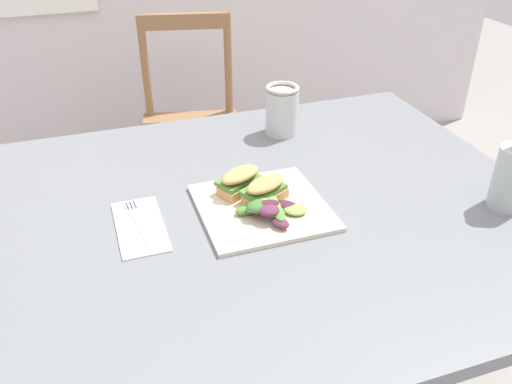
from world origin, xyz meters
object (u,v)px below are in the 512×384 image
object	(u,v)px
dining_table	(272,248)
sandwich_half_front	(265,190)
bottle_cold_brew	(511,179)
mason_jar_iced_tea	(282,112)
chair_wooden_far	(191,127)
plate_lunch	(262,207)
sandwich_half_back	(240,181)
fork_on_napkin	(138,220)

from	to	relation	value
dining_table	sandwich_half_front	world-z (taller)	sandwich_half_front
bottle_cold_brew	mason_jar_iced_tea	size ratio (longest dim) A/B	1.40
dining_table	chair_wooden_far	distance (m)	1.09
plate_lunch	chair_wooden_far	bearing A→B (deg)	86.09
sandwich_half_front	mason_jar_iced_tea	bearing A→B (deg)	63.25
sandwich_half_back	dining_table	bearing A→B (deg)	-46.66
fork_on_napkin	sandwich_half_front	bearing A→B (deg)	-4.73
chair_wooden_far	plate_lunch	bearing A→B (deg)	-93.91
bottle_cold_brew	fork_on_napkin	bearing A→B (deg)	165.81
plate_lunch	dining_table	bearing A→B (deg)	18.05
dining_table	sandwich_half_back	bearing A→B (deg)	133.34
plate_lunch	sandwich_half_back	bearing A→B (deg)	112.09
chair_wooden_far	dining_table	bearing A→B (deg)	-92.45
dining_table	mason_jar_iced_tea	world-z (taller)	mason_jar_iced_tea
dining_table	plate_lunch	world-z (taller)	plate_lunch
dining_table	plate_lunch	bearing A→B (deg)	-161.95
chair_wooden_far	fork_on_napkin	world-z (taller)	chair_wooden_far
dining_table	chair_wooden_far	bearing A→B (deg)	87.55
sandwich_half_front	fork_on_napkin	distance (m)	0.27
fork_on_napkin	sandwich_half_back	bearing A→B (deg)	8.07
plate_lunch	bottle_cold_brew	bearing A→B (deg)	-17.36
sandwich_half_front	bottle_cold_brew	xyz separation A→B (m)	(0.49, -0.17, 0.03)
chair_wooden_far	mason_jar_iced_tea	bearing A→B (deg)	-82.18
sandwich_half_back	fork_on_napkin	bearing A→B (deg)	-171.93
dining_table	bottle_cold_brew	xyz separation A→B (m)	(0.47, -0.17, 0.18)
bottle_cold_brew	mason_jar_iced_tea	world-z (taller)	bottle_cold_brew
sandwich_half_front	sandwich_half_back	distance (m)	0.07
sandwich_half_back	fork_on_napkin	distance (m)	0.24
fork_on_napkin	mason_jar_iced_tea	bearing A→B (deg)	35.02
sandwich_half_front	chair_wooden_far	bearing A→B (deg)	86.65
plate_lunch	fork_on_napkin	world-z (taller)	plate_lunch
dining_table	plate_lunch	size ratio (longest dim) A/B	4.47
chair_wooden_far	sandwich_half_back	xyz separation A→B (m)	(-0.10, -1.02, 0.33)
dining_table	sandwich_half_back	distance (m)	0.18
chair_wooden_far	sandwich_half_front	world-z (taller)	chair_wooden_far
chair_wooden_far	sandwich_half_back	distance (m)	1.07
plate_lunch	sandwich_half_front	distance (m)	0.04
dining_table	sandwich_half_front	distance (m)	0.16
plate_lunch	bottle_cold_brew	xyz separation A→B (m)	(0.50, -0.16, 0.06)
sandwich_half_front	fork_on_napkin	xyz separation A→B (m)	(-0.27, 0.02, -0.03)
sandwich_half_back	fork_on_napkin	xyz separation A→B (m)	(-0.23, -0.03, -0.03)
plate_lunch	bottle_cold_brew	size ratio (longest dim) A/B	1.41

